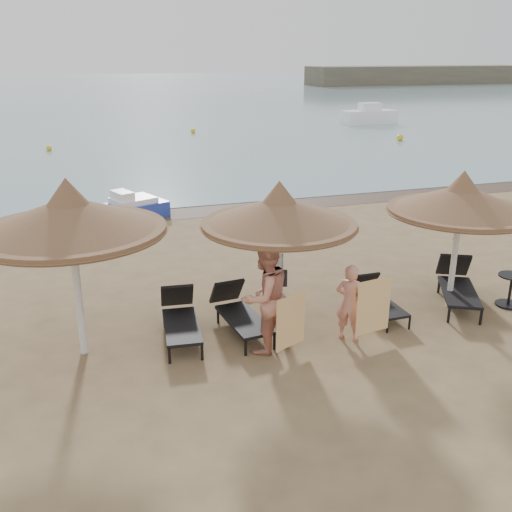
{
  "coord_description": "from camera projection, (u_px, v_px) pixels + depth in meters",
  "views": [
    {
      "loc": [
        -3.31,
        -8.75,
        4.98
      ],
      "look_at": [
        -0.11,
        1.2,
        1.26
      ],
      "focal_mm": 40.0,
      "sensor_mm": 36.0,
      "label": 1
    }
  ],
  "objects": [
    {
      "name": "bag_dark",
      "position": [
        281.0,
        278.0,
        10.53
      ],
      "size": [
        0.23,
        0.11,
        0.31
      ],
      "rotation": [
        0.0,
        0.0,
        -0.19
      ],
      "color": "black",
      "rests_on": "ground"
    },
    {
      "name": "lounger_far_right",
      "position": [
        457.0,
        284.0,
        12.0
      ],
      "size": [
        1.5,
        2.07,
        0.89
      ],
      "rotation": [
        0.0,
        0.0,
        -0.48
      ],
      "color": "black",
      "rests_on": "ground"
    },
    {
      "name": "palapa_right",
      "position": [
        461.0,
        200.0,
        11.13
      ],
      "size": [
        2.89,
        2.89,
        2.86
      ],
      "rotation": [
        0.0,
        0.0,
        -0.2
      ],
      "color": "silver",
      "rests_on": "ground"
    },
    {
      "name": "sea",
      "position": [
        90.0,
        90.0,
        82.22
      ],
      "size": [
        200.0,
        140.0,
        0.03
      ],
      "primitive_type": "cube",
      "color": "#6D909C",
      "rests_on": "ground"
    },
    {
      "name": "buoy_left",
      "position": [
        49.0,
        148.0,
        30.74
      ],
      "size": [
        0.31,
        0.31,
        0.31
      ],
      "primitive_type": "sphere",
      "color": "gold",
      "rests_on": "ground"
    },
    {
      "name": "bag_patterned",
      "position": [
        275.0,
        263.0,
        10.77
      ],
      "size": [
        0.31,
        0.16,
        0.38
      ],
      "rotation": [
        0.0,
        0.0,
        -0.22
      ],
      "color": "white",
      "rests_on": "ground"
    },
    {
      "name": "ground",
      "position": [
        282.0,
        341.0,
        10.48
      ],
      "size": [
        160.0,
        160.0,
        0.0
      ],
      "primitive_type": "plane",
      "color": "olive",
      "rests_on": "ground"
    },
    {
      "name": "palapa_center",
      "position": [
        279.0,
        212.0,
        10.27
      ],
      "size": [
        2.88,
        2.88,
        2.86
      ],
      "rotation": [
        0.0,
        0.0,
        0.24
      ],
      "color": "silver",
      "rests_on": "ground"
    },
    {
      "name": "lounger_far_left",
      "position": [
        180.0,
        317.0,
        10.55
      ],
      "size": [
        0.8,
        1.91,
        0.83
      ],
      "rotation": [
        0.0,
        0.0,
        -0.1
      ],
      "color": "black",
      "rests_on": "ground"
    },
    {
      "name": "lounger_near_right",
      "position": [
        377.0,
        298.0,
        11.5
      ],
      "size": [
        0.54,
        1.59,
        0.71
      ],
      "rotation": [
        0.0,
        0.0,
        0.0
      ],
      "color": "black",
      "rests_on": "ground"
    },
    {
      "name": "palapa_left",
      "position": [
        69.0,
        216.0,
        9.22
      ],
      "size": [
        3.16,
        3.16,
        3.13
      ],
      "rotation": [
        0.0,
        0.0,
        -0.28
      ],
      "color": "silver",
      "rests_on": "ground"
    },
    {
      "name": "side_table",
      "position": [
        510.0,
        291.0,
        11.84
      ],
      "size": [
        0.56,
        0.56,
        0.68
      ],
      "rotation": [
        0.0,
        0.0,
        0.38
      ],
      "color": "black",
      "rests_on": "ground"
    },
    {
      "name": "wet_sand_strip",
      "position": [
        184.0,
        212.0,
        18.9
      ],
      "size": [
        200.0,
        1.6,
        0.01
      ],
      "primitive_type": "cube",
      "color": "#4D3A2E",
      "rests_on": "ground"
    },
    {
      "name": "lounger_near_left",
      "position": [
        239.0,
        311.0,
        10.8
      ],
      "size": [
        0.8,
        1.9,
        0.83
      ],
      "rotation": [
        0.0,
        0.0,
        0.1
      ],
      "color": "black",
      "rests_on": "ground"
    },
    {
      "name": "towel_right",
      "position": [
        374.0,
        306.0,
        10.18
      ],
      "size": [
        0.74,
        0.14,
        1.04
      ],
      "rotation": [
        0.0,
        0.0,
        0.17
      ],
      "color": "orange",
      "rests_on": "ground"
    },
    {
      "name": "buoy_mid",
      "position": [
        193.0,
        131.0,
        37.66
      ],
      "size": [
        0.32,
        0.32,
        0.32
      ],
      "primitive_type": "sphere",
      "color": "gold",
      "rests_on": "ground"
    },
    {
      "name": "person_right",
      "position": [
        350.0,
        297.0,
        10.26
      ],
      "size": [
        0.92,
        0.89,
        1.69
      ],
      "primitive_type": "imported",
      "rotation": [
        0.0,
        0.0,
        2.41
      ],
      "color": "tan",
      "rests_on": "ground"
    },
    {
      "name": "buoy_right",
      "position": [
        400.0,
        138.0,
        34.36
      ],
      "size": [
        0.39,
        0.39,
        0.39
      ],
      "primitive_type": "sphere",
      "color": "gold",
      "rests_on": "ground"
    },
    {
      "name": "towel_left",
      "position": [
        291.0,
        321.0,
        9.73
      ],
      "size": [
        0.64,
        0.3,
        0.96
      ],
      "rotation": [
        0.0,
        0.0,
        0.42
      ],
      "color": "orange",
      "rests_on": "ground"
    },
    {
      "name": "pedal_boat",
      "position": [
        133.0,
        208.0,
        18.16
      ],
      "size": [
        2.29,
        1.84,
        0.93
      ],
      "rotation": [
        0.0,
        0.0,
        0.39
      ],
      "color": "#273BAD",
      "rests_on": "ground"
    },
    {
      "name": "person_left",
      "position": [
        265.0,
        288.0,
        9.77
      ],
      "size": [
        1.28,
        1.08,
        2.36
      ],
      "primitive_type": "imported",
      "rotation": [
        0.0,
        0.0,
        3.55
      ],
      "color": "tan",
      "rests_on": "ground"
    }
  ]
}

